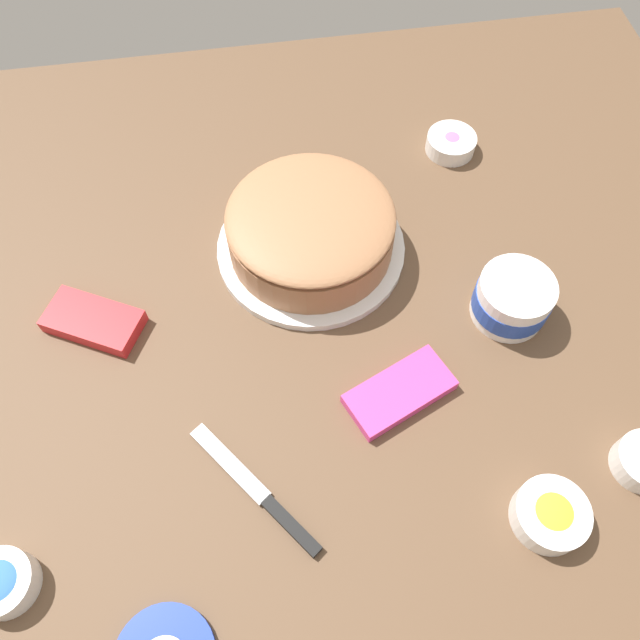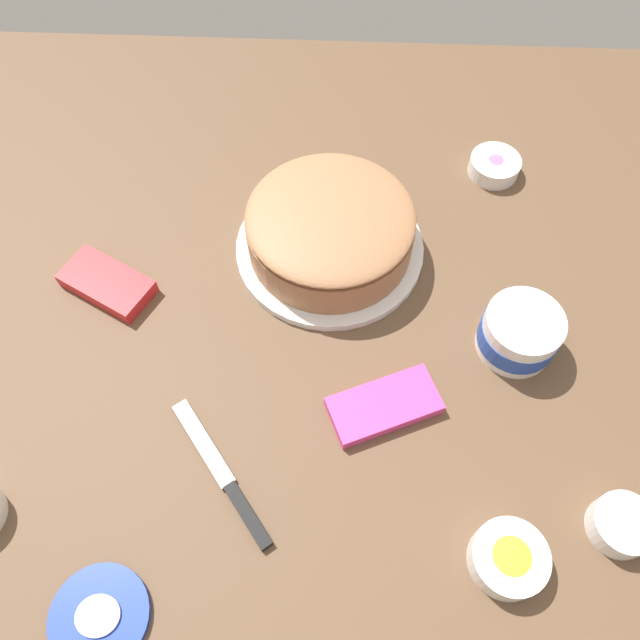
{
  "view_description": "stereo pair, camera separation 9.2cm",
  "coord_description": "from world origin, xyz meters",
  "px_view_note": "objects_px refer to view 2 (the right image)",
  "views": [
    {
      "loc": [
        -0.07,
        -0.37,
        0.83
      ],
      "look_at": [
        0.0,
        0.08,
        0.04
      ],
      "focal_mm": 35.21,
      "sensor_mm": 36.0,
      "label": 1
    },
    {
      "loc": [
        0.02,
        -0.38,
        0.83
      ],
      "look_at": [
        0.0,
        0.08,
        0.04
      ],
      "focal_mm": 35.21,
      "sensor_mm": 36.0,
      "label": 2
    }
  ],
  "objects_px": {
    "sprinkle_bowl_yellow": "(509,558)",
    "sprinkle_bowl_rainbow": "(622,525)",
    "frosting_tub_lid": "(99,616)",
    "candy_box_upper": "(107,283)",
    "frosted_cake": "(330,232)",
    "sprinkle_bowl_pink": "(494,165)",
    "candy_box_lower": "(384,405)",
    "frosting_tub": "(520,332)",
    "spreading_knife": "(229,485)"
  },
  "relations": [
    {
      "from": "sprinkle_bowl_pink",
      "to": "spreading_knife",
      "type": "bearing_deg",
      "value": -124.9
    },
    {
      "from": "sprinkle_bowl_yellow",
      "to": "sprinkle_bowl_rainbow",
      "type": "height_order",
      "value": "sprinkle_bowl_yellow"
    },
    {
      "from": "sprinkle_bowl_pink",
      "to": "frosted_cake",
      "type": "bearing_deg",
      "value": -146.9
    },
    {
      "from": "frosting_tub_lid",
      "to": "candy_box_lower",
      "type": "bearing_deg",
      "value": 39.61
    },
    {
      "from": "frosting_tub",
      "to": "frosting_tub_lid",
      "type": "height_order",
      "value": "frosting_tub"
    },
    {
      "from": "frosted_cake",
      "to": "frosting_tub",
      "type": "height_order",
      "value": "frosted_cake"
    },
    {
      "from": "frosting_tub_lid",
      "to": "candy_box_upper",
      "type": "height_order",
      "value": "candy_box_upper"
    },
    {
      "from": "sprinkle_bowl_rainbow",
      "to": "candy_box_upper",
      "type": "relative_size",
      "value": 0.56
    },
    {
      "from": "frosting_tub_lid",
      "to": "sprinkle_bowl_pink",
      "type": "distance_m",
      "value": 0.92
    },
    {
      "from": "frosted_cake",
      "to": "spreading_knife",
      "type": "relative_size",
      "value": 1.52
    },
    {
      "from": "spreading_knife",
      "to": "sprinkle_bowl_pink",
      "type": "distance_m",
      "value": 0.7
    },
    {
      "from": "frosting_tub_lid",
      "to": "candy_box_upper",
      "type": "bearing_deg",
      "value": 100.75
    },
    {
      "from": "sprinkle_bowl_rainbow",
      "to": "candy_box_upper",
      "type": "distance_m",
      "value": 0.8
    },
    {
      "from": "frosted_cake",
      "to": "sprinkle_bowl_pink",
      "type": "distance_m",
      "value": 0.34
    },
    {
      "from": "frosting_tub_lid",
      "to": "candy_box_lower",
      "type": "height_order",
      "value": "candy_box_lower"
    },
    {
      "from": "frosting_tub_lid",
      "to": "candy_box_lower",
      "type": "distance_m",
      "value": 0.45
    },
    {
      "from": "frosted_cake",
      "to": "sprinkle_bowl_pink",
      "type": "xyz_separation_m",
      "value": [
        0.28,
        0.18,
        -0.03
      ]
    },
    {
      "from": "sprinkle_bowl_yellow",
      "to": "frosting_tub",
      "type": "bearing_deg",
      "value": 81.87
    },
    {
      "from": "frosted_cake",
      "to": "sprinkle_bowl_yellow",
      "type": "relative_size",
      "value": 3.2
    },
    {
      "from": "frosting_tub",
      "to": "candy_box_upper",
      "type": "xyz_separation_m",
      "value": [
        -0.63,
        0.08,
        -0.03
      ]
    },
    {
      "from": "frosted_cake",
      "to": "spreading_knife",
      "type": "distance_m",
      "value": 0.41
    },
    {
      "from": "frosted_cake",
      "to": "frosting_tub",
      "type": "bearing_deg",
      "value": -30.15
    },
    {
      "from": "sprinkle_bowl_yellow",
      "to": "sprinkle_bowl_pink",
      "type": "bearing_deg",
      "value": 85.98
    },
    {
      "from": "frosting_tub",
      "to": "sprinkle_bowl_pink",
      "type": "height_order",
      "value": "frosting_tub"
    },
    {
      "from": "candy_box_upper",
      "to": "frosted_cake",
      "type": "bearing_deg",
      "value": 42.33
    },
    {
      "from": "frosted_cake",
      "to": "sprinkle_bowl_rainbow",
      "type": "bearing_deg",
      "value": -47.87
    },
    {
      "from": "sprinkle_bowl_rainbow",
      "to": "candy_box_lower",
      "type": "bearing_deg",
      "value": 152.98
    },
    {
      "from": "frosting_tub",
      "to": "spreading_knife",
      "type": "height_order",
      "value": "frosting_tub"
    },
    {
      "from": "sprinkle_bowl_pink",
      "to": "sprinkle_bowl_yellow",
      "type": "xyz_separation_m",
      "value": [
        -0.05,
        -0.66,
        0.0
      ]
    },
    {
      "from": "candy_box_lower",
      "to": "frosting_tub",
      "type": "bearing_deg",
      "value": 6.46
    },
    {
      "from": "sprinkle_bowl_yellow",
      "to": "candy_box_lower",
      "type": "distance_m",
      "value": 0.25
    },
    {
      "from": "frosting_tub",
      "to": "sprinkle_bowl_rainbow",
      "type": "bearing_deg",
      "value": -68.4
    },
    {
      "from": "frosted_cake",
      "to": "sprinkle_bowl_pink",
      "type": "bearing_deg",
      "value": 33.1
    },
    {
      "from": "frosting_tub_lid",
      "to": "spreading_knife",
      "type": "bearing_deg",
      "value": 50.16
    },
    {
      "from": "sprinkle_bowl_yellow",
      "to": "candy_box_upper",
      "type": "xyz_separation_m",
      "value": [
        -0.58,
        0.38,
        -0.01
      ]
    },
    {
      "from": "spreading_knife",
      "to": "candy_box_lower",
      "type": "xyz_separation_m",
      "value": [
        0.21,
        0.12,
        0.0
      ]
    },
    {
      "from": "spreading_knife",
      "to": "candy_box_upper",
      "type": "bearing_deg",
      "value": 126.58
    },
    {
      "from": "candy_box_lower",
      "to": "sprinkle_bowl_pink",
      "type": "bearing_deg",
      "value": 43.74
    },
    {
      "from": "frosting_tub",
      "to": "sprinkle_bowl_yellow",
      "type": "height_order",
      "value": "frosting_tub"
    },
    {
      "from": "sprinkle_bowl_pink",
      "to": "sprinkle_bowl_yellow",
      "type": "distance_m",
      "value": 0.66
    },
    {
      "from": "frosting_tub",
      "to": "frosting_tub_lid",
      "type": "relative_size",
      "value": 0.95
    },
    {
      "from": "candy_box_lower",
      "to": "frosted_cake",
      "type": "bearing_deg",
      "value": 84.54
    },
    {
      "from": "sprinkle_bowl_yellow",
      "to": "sprinkle_bowl_rainbow",
      "type": "relative_size",
      "value": 1.19
    },
    {
      "from": "sprinkle_bowl_pink",
      "to": "candy_box_upper",
      "type": "height_order",
      "value": "sprinkle_bowl_pink"
    },
    {
      "from": "frosting_tub",
      "to": "sprinkle_bowl_yellow",
      "type": "relative_size",
      "value": 1.21
    },
    {
      "from": "candy_box_upper",
      "to": "frosting_tub_lid",
      "type": "bearing_deg",
      "value": -51.21
    },
    {
      "from": "frosting_tub",
      "to": "frosting_tub_lid",
      "type": "distance_m",
      "value": 0.67
    },
    {
      "from": "frosted_cake",
      "to": "candy_box_upper",
      "type": "distance_m",
      "value": 0.36
    },
    {
      "from": "sprinkle_bowl_pink",
      "to": "frosting_tub_lid",
      "type": "bearing_deg",
      "value": -126.05
    },
    {
      "from": "sprinkle_bowl_pink",
      "to": "candy_box_lower",
      "type": "relative_size",
      "value": 0.57
    }
  ]
}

